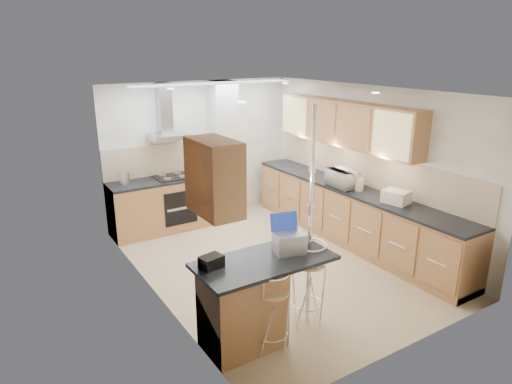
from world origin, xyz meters
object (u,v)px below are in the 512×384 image
microwave (343,178)px  laptop (289,243)px  bar_stool_end (309,283)px  bar_stool_near (272,311)px  bread_bin (396,197)px

microwave → laptop: bearing=128.6°
bar_stool_end → microwave: bearing=-40.4°
microwave → bar_stool_near: size_ratio=0.55×
laptop → bread_bin: (2.30, 0.56, -0.04)m
bar_stool_near → bread_bin: (2.68, 0.80, 0.55)m
laptop → bar_stool_end: size_ratio=0.33×
laptop → microwave: bearing=49.9°
bar_stool_end → bread_bin: size_ratio=2.80×
microwave → laptop: (-2.20, -1.57, -0.01)m
microwave → bar_stool_near: microwave is taller
microwave → bar_stool_end: (-1.91, -1.57, -0.57)m
bread_bin → bar_stool_end: bearing=-177.0°
bar_stool_end → laptop: bearing=99.4°
bread_bin → microwave: bearing=83.0°
microwave → bar_stool_end: bearing=132.5°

